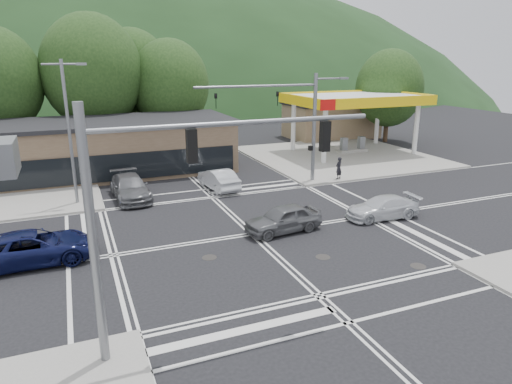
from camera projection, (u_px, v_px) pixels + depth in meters
name	position (u px, v px, depth m)	size (l,w,h in m)	color
ground	(252.00, 234.00, 24.42)	(120.00, 120.00, 0.00)	black
sidewalk_ne	(340.00, 156.00, 43.16)	(16.00, 16.00, 0.15)	gray
gas_station_canopy	(355.00, 101.00, 43.35)	(12.32, 8.34, 5.75)	silver
convenience_store	(331.00, 121.00, 53.33)	(10.00, 6.00, 3.80)	#846B4F
commercial_row	(78.00, 151.00, 36.01)	(24.00, 8.00, 4.00)	brown
hill_north	(106.00, 98.00, 104.21)	(252.00, 126.00, 140.00)	#1B3618
tree_n_b	(92.00, 72.00, 41.29)	(9.00, 9.00, 12.98)	#382619
tree_n_c	(170.00, 85.00, 44.21)	(7.60, 7.60, 10.87)	#382619
tree_n_e	(132.00, 77.00, 46.48)	(8.40, 8.40, 11.98)	#382619
tree_ne	(389.00, 88.00, 49.23)	(7.20, 7.20, 9.99)	#382619
streetlight_nw	(70.00, 126.00, 27.89)	(2.50, 0.25, 9.00)	slate
signal_mast_ne	(299.00, 115.00, 32.78)	(11.65, 0.30, 8.00)	slate
signal_mast_sw	(154.00, 199.00, 13.37)	(9.14, 0.28, 8.00)	slate
car_blue_west	(33.00, 248.00, 20.79)	(2.52, 5.48, 1.52)	#0D123C
car_grey_center	(283.00, 219.00, 24.55)	(1.73, 4.31, 1.47)	#585A5D
car_silver_east	(382.00, 207.00, 26.69)	(1.80, 4.43, 1.29)	silver
car_queue_a	(218.00, 179.00, 32.56)	(1.55, 4.45, 1.47)	silver
car_queue_b	(222.00, 150.00, 42.44)	(1.88, 4.68, 1.60)	beige
car_northbound	(130.00, 187.00, 30.30)	(2.17, 5.35, 1.55)	#56575B
pedestrian	(339.00, 168.00, 34.66)	(0.62, 0.40, 1.69)	black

